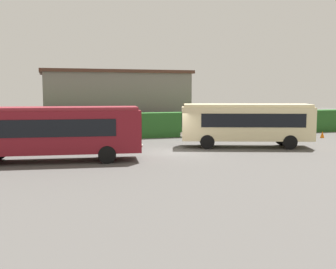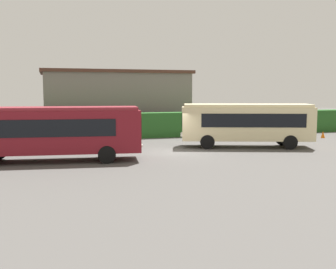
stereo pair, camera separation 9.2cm
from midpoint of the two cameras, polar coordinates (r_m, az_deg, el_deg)
ground_plane at (r=26.57m, az=0.90°, el=-2.53°), size 114.98×114.98×0.00m
bus_maroon at (r=23.79m, az=-16.53°, el=0.59°), size 10.52×3.80×3.14m
bus_cream at (r=29.32m, az=11.01°, el=1.72°), size 9.53×5.22×3.12m
hedge_row at (r=34.98m, az=-3.55°, el=1.34°), size 69.49×1.64×2.16m
depot_building at (r=40.42m, az=-7.69°, el=4.71°), size 14.18×7.82×6.01m
traffic_cone at (r=37.10m, az=21.10°, el=0.01°), size 0.36×0.36×0.60m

